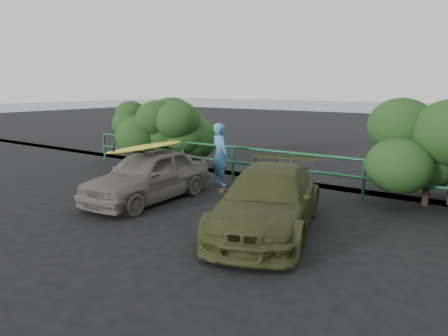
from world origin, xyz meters
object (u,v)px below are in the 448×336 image
Objects in this scene: olive_vehicle at (268,200)px; surfboard at (147,147)px; sedan at (148,175)px; guardrail at (261,166)px; man at (220,154)px.

olive_vehicle is 1.61× the size of surfboard.
sedan is 0.72m from surfboard.
surfboard is at bearing -111.61° from guardrail.
olive_vehicle is 2.38× the size of man.
guardrail is at bearing 64.15° from surfboard.
olive_vehicle reaches higher than guardrail.
surfboard is (0.00, 0.00, 0.72)m from sedan.
man is (-0.86, -0.83, 0.38)m from guardrail.
guardrail is 3.59m from surfboard.
man is (0.42, 2.41, 0.26)m from sedan.
surfboard is (-3.58, 0.26, 0.73)m from olive_vehicle.
sedan is (-1.28, -3.24, 0.11)m from guardrail.
sedan is 3.59m from olive_vehicle.
man is (-3.16, 2.67, 0.28)m from olive_vehicle.
guardrail is 3.28× the size of olive_vehicle.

